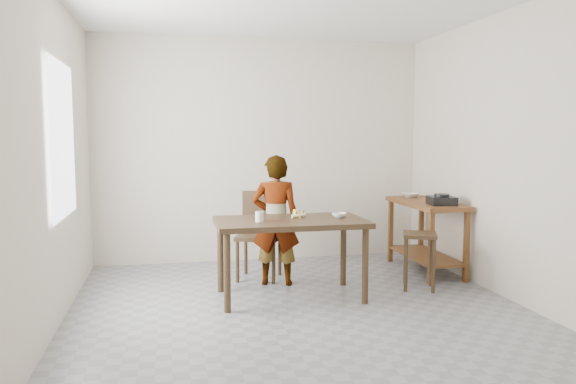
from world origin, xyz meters
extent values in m
cube|color=gray|center=(0.00, 0.00, -0.02)|extent=(4.00, 4.00, 0.04)
cube|color=beige|center=(0.00, 2.02, 1.35)|extent=(4.00, 0.04, 2.70)
cube|color=beige|center=(0.00, -2.02, 1.35)|extent=(4.00, 0.04, 2.70)
cube|color=beige|center=(-2.02, 0.00, 1.35)|extent=(0.04, 4.00, 2.70)
cube|color=beige|center=(2.02, 0.00, 1.35)|extent=(0.04, 4.00, 2.70)
cube|color=white|center=(-1.97, 0.20, 1.50)|extent=(0.02, 1.10, 1.30)
imported|color=white|center=(-0.04, 0.80, 0.67)|extent=(0.56, 0.44, 1.34)
cylinder|color=white|center=(-0.30, 0.23, 0.80)|extent=(0.09, 0.09, 0.10)
imported|color=silver|center=(0.49, 0.33, 0.77)|extent=(0.18, 0.18, 0.05)
imported|color=silver|center=(1.71, 1.41, 0.83)|extent=(0.24, 0.24, 0.05)
cube|color=black|center=(1.73, 0.66, 0.84)|extent=(0.30, 0.30, 0.09)
camera|label=1|loc=(-1.10, -4.80, 1.54)|focal=35.00mm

